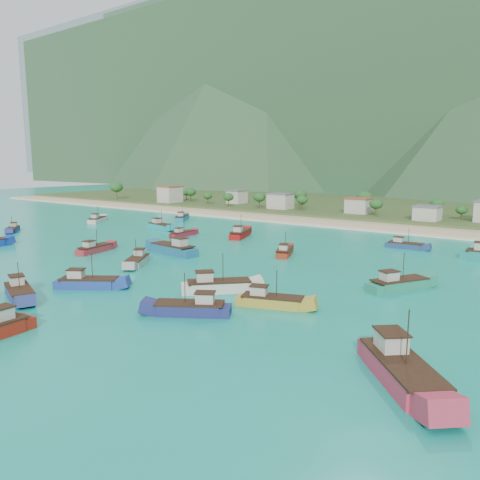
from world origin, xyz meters
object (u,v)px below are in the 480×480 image
Objects in this scene: boat_4 at (95,249)px; boat_19 at (88,283)px; boat_17 at (191,309)px; boat_18 at (173,249)px; boat_0 at (285,252)px; boat_15 at (97,220)px; boat_9 at (400,371)px; boat_24 at (182,218)px; boat_25 at (218,287)px; boat_11 at (183,234)px; boat_16 at (19,293)px; boat_22 at (13,230)px; boat_8 at (137,261)px; boat_23 at (240,234)px; boat_12 at (160,227)px; boat_2 at (398,285)px; boat_5 at (405,246)px; boat_7 at (271,302)px.

boat_4 is 32.59m from boat_19.
boat_17 reaches higher than boat_19.
boat_0 is at bearing -50.36° from boat_18.
boat_9 is at bearing -57.29° from boat_15.
boat_0 is 0.93× the size of boat_24.
boat_25 reaches higher than boat_24.
boat_11 is 0.83× the size of boat_24.
boat_15 is 0.96× the size of boat_16.
boat_25 is at bearing -116.86° from boat_18.
boat_0 is at bearing -10.07° from boat_11.
boat_8 is at bearing 121.33° from boat_22.
boat_0 is 27.56m from boat_23.
boat_23 is (-11.62, 58.36, 0.10)m from boat_19.
boat_12 is (-34.15, 39.08, 0.11)m from boat_8.
boat_0 is 45.42m from boat_17.
boat_4 is at bearing -131.30° from boat_23.
boat_0 is 0.94× the size of boat_19.
boat_23 is (-64.99, 61.07, -0.22)m from boat_9.
boat_2 is at bearing -48.73° from boat_23.
boat_18 is at bearing 15.95° from boat_17.
boat_12 is at bearing 157.42° from boat_11.
boat_12 is at bearing 163.13° from boat_23.
boat_2 is at bearing 130.88° from boat_22.
boat_15 is at bearing -144.60° from boat_22.
boat_25 is at bearing 85.66° from boat_19.
boat_24 is (21.37, 51.66, 0.18)m from boat_22.
boat_23 is at bearing 156.55° from boat_22.
boat_16 is (3.76, -27.11, 0.08)m from boat_8.
boat_15 reaches higher than boat_0.
boat_19 is at bearing -69.96° from boat_15.
boat_24 is (-26.47, 56.97, 0.06)m from boat_4.
boat_22 is (-63.96, -4.42, -0.45)m from boat_18.
boat_15 is at bearing 162.17° from boat_23.
boat_19 is 1.22× the size of boat_22.
boat_15 is 1.24× the size of boat_22.
boat_4 is 62.82m from boat_24.
boat_12 is 75.35m from boat_25.
boat_2 reaches higher than boat_4.
boat_5 is at bearing -114.58° from boat_9.
boat_18 reaches higher than boat_5.
boat_8 is at bearing -163.69° from boat_18.
boat_17 is (30.77, -17.00, 0.08)m from boat_8.
boat_18 is 1.26× the size of boat_25.
boat_18 is at bearing -69.16° from boat_9.
boat_18 is at bearing -169.38° from boat_0.
boat_17 is at bearing -125.81° from boat_18.
boat_4 is at bearing -57.91° from boat_9.
boat_7 is at bearing -70.27° from boat_23.
boat_5 is 1.05× the size of boat_11.
boat_24 reaches higher than boat_22.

